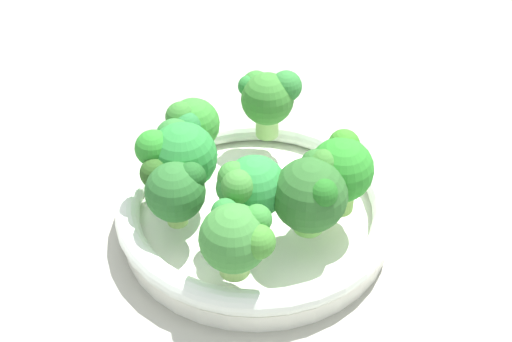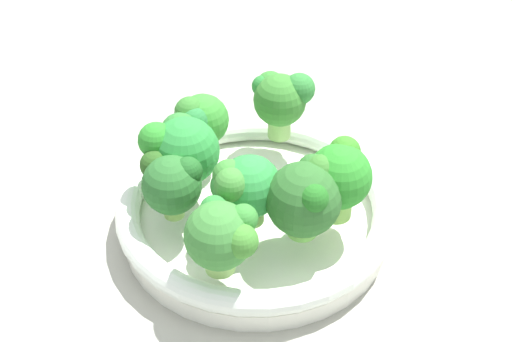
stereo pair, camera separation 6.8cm
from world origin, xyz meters
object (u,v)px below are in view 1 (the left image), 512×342
(broccoli_floret_1, at_px, (249,187))
(broccoli_floret_7, at_px, (190,125))
(broccoli_floret_0, at_px, (175,190))
(broccoli_floret_4, at_px, (340,169))
(broccoli_floret_2, at_px, (311,194))
(broccoli_floret_6, at_px, (177,153))
(bowl, at_px, (256,212))
(broccoli_floret_5, at_px, (237,238))
(broccoli_floret_3, at_px, (268,97))

(broccoli_floret_1, bearing_deg, broccoli_floret_7, 176.53)
(broccoli_floret_0, bearing_deg, broccoli_floret_4, 62.43)
(broccoli_floret_2, bearing_deg, broccoli_floret_6, -149.12)
(bowl, xyz_separation_m, broccoli_floret_4, (0.05, 0.05, 0.06))
(broccoli_floret_2, bearing_deg, bowl, -166.48)
(bowl, xyz_separation_m, broccoli_floret_0, (-0.01, -0.08, 0.06))
(broccoli_floret_5, xyz_separation_m, broccoli_floret_7, (-0.15, 0.05, 0.00))
(bowl, bearing_deg, broccoli_floret_1, -44.37)
(broccoli_floret_0, bearing_deg, bowl, 80.44)
(broccoli_floret_0, xyz_separation_m, broccoli_floret_7, (-0.07, 0.06, 0.00))
(broccoli_floret_7, bearing_deg, broccoli_floret_1, -3.47)
(broccoli_floret_5, relative_size, broccoli_floret_6, 0.93)
(broccoli_floret_4, relative_size, broccoli_floret_6, 1.02)
(bowl, bearing_deg, broccoli_floret_2, 13.52)
(broccoli_floret_1, height_order, broccoli_floret_6, broccoli_floret_6)
(broccoli_floret_1, xyz_separation_m, broccoli_floret_7, (-0.11, 0.01, -0.00))
(bowl, xyz_separation_m, broccoli_floret_1, (0.03, -0.02, 0.06))
(bowl, xyz_separation_m, broccoli_floret_6, (-0.05, -0.05, 0.06))
(broccoli_floret_0, bearing_deg, broccoli_floret_5, 7.29)
(broccoli_floret_1, distance_m, broccoli_floret_3, 0.14)
(broccoli_floret_7, bearing_deg, broccoli_floret_3, 83.58)
(broccoli_floret_6, distance_m, broccoli_floret_7, 0.05)
(broccoli_floret_4, bearing_deg, broccoli_floret_2, -78.85)
(broccoli_floret_3, height_order, broccoli_floret_4, broccoli_floret_4)
(bowl, height_order, broccoli_floret_2, broccoli_floret_2)
(broccoli_floret_1, relative_size, broccoli_floret_5, 1.00)
(broccoli_floret_3, bearing_deg, broccoli_floret_5, -42.52)
(broccoli_floret_4, bearing_deg, broccoli_floret_7, -153.24)
(broccoli_floret_3, height_order, broccoli_floret_6, same)
(broccoli_floret_0, height_order, broccoli_floret_6, broccoli_floret_6)
(broccoli_floret_0, distance_m, broccoli_floret_2, 0.12)
(broccoli_floret_2, xyz_separation_m, broccoli_floret_5, (0.01, -0.08, -0.00))
(bowl, xyz_separation_m, broccoli_floret_7, (-0.08, -0.02, 0.06))
(broccoli_floret_0, height_order, broccoli_floret_3, broccoli_floret_3)
(broccoli_floret_3, relative_size, broccoli_floret_6, 0.99)
(broccoli_floret_0, distance_m, broccoli_floret_7, 0.09)
(bowl, xyz_separation_m, broccoli_floret_2, (0.06, 0.01, 0.06))
(broccoli_floret_5, bearing_deg, broccoli_floret_1, 136.55)
(broccoli_floret_2, relative_size, broccoli_floret_7, 1.09)
(broccoli_floret_2, distance_m, broccoli_floret_6, 0.13)
(broccoli_floret_2, distance_m, broccoli_floret_3, 0.15)
(broccoli_floret_1, bearing_deg, broccoli_floret_4, 69.44)
(broccoli_floret_2, height_order, broccoli_floret_5, broccoli_floret_2)
(broccoli_floret_1, bearing_deg, bowl, 135.63)
(bowl, xyz_separation_m, broccoli_floret_3, (-0.08, 0.07, 0.06))
(broccoli_floret_1, distance_m, broccoli_floret_2, 0.05)
(broccoli_floret_7, bearing_deg, broccoli_floret_0, -39.08)
(broccoli_floret_0, relative_size, broccoli_floret_5, 0.94)
(broccoli_floret_2, height_order, broccoli_floret_4, broccoli_floret_4)
(bowl, height_order, broccoli_floret_6, broccoli_floret_6)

